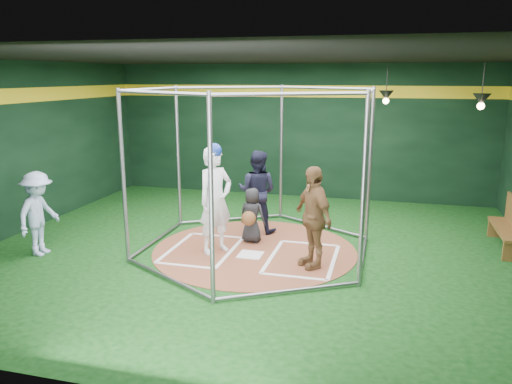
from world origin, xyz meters
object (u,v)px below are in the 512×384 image
(batter_figure, at_px, (215,199))
(umpire, at_px, (257,191))
(dugout_bench, at_px, (511,224))
(visitor_leopard, at_px, (313,217))

(batter_figure, height_order, umpire, batter_figure)
(umpire, relative_size, dugout_bench, 1.06)
(visitor_leopard, bearing_deg, dugout_bench, 78.85)
(visitor_leopard, height_order, umpire, visitor_leopard)
(batter_figure, distance_m, visitor_leopard, 1.84)
(batter_figure, bearing_deg, umpire, 73.76)
(batter_figure, distance_m, dugout_bench, 5.55)
(umpire, bearing_deg, batter_figure, 78.20)
(dugout_bench, bearing_deg, visitor_leopard, -151.87)
(batter_figure, height_order, dugout_bench, batter_figure)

